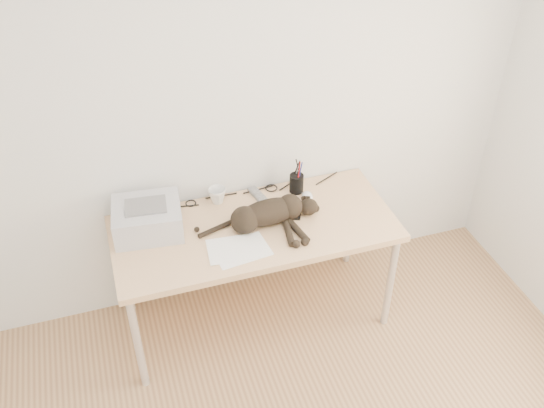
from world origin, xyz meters
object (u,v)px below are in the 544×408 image
object	(u,v)px
mouse	(307,195)
mug	(217,196)
printer	(148,218)
desk	(251,234)
pen_cup	(296,183)
cat	(266,215)

from	to	relation	value
mouse	mug	bearing A→B (deg)	-177.04
printer	desk	bearing A→B (deg)	-5.99
pen_cup	mouse	xyz separation A→B (m)	(0.04, -0.08, -0.04)
printer	pen_cup	xyz separation A→B (m)	(0.91, 0.09, -0.02)
mug	mouse	size ratio (longest dim) A/B	0.92
pen_cup	mouse	size ratio (longest dim) A/B	1.93
desk	mouse	xyz separation A→B (m)	(0.38, 0.07, 0.15)
desk	pen_cup	distance (m)	0.42
printer	cat	world-z (taller)	printer
cat	mouse	distance (m)	0.36
cat	pen_cup	distance (m)	0.37
printer	mouse	world-z (taller)	printer
mug	pen_cup	bearing A→B (deg)	-4.72
desk	printer	bearing A→B (deg)	174.01
mug	mouse	bearing A→B (deg)	-13.10
mug	mouse	distance (m)	0.54
pen_cup	mouse	bearing A→B (deg)	-63.33
printer	mug	world-z (taller)	printer
mug	mouse	xyz separation A→B (m)	(0.52, -0.12, -0.03)
mouse	pen_cup	bearing A→B (deg)	132.74
desk	cat	bearing A→B (deg)	-54.57
mug	printer	bearing A→B (deg)	-162.54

